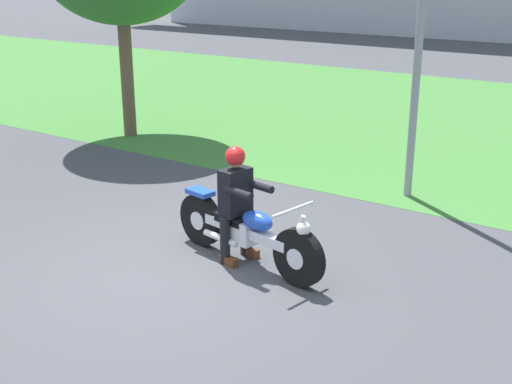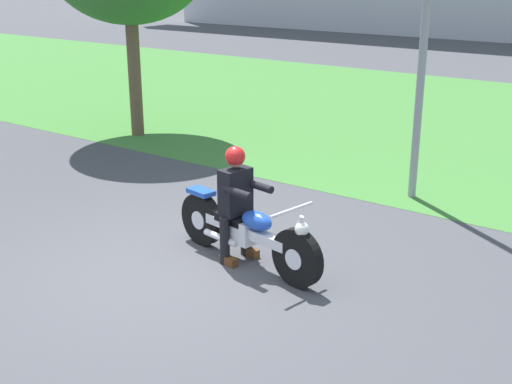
# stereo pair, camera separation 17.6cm
# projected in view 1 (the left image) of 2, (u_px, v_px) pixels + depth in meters

# --- Properties ---
(ground) EXTENTS (120.00, 120.00, 0.00)m
(ground) POSITION_uv_depth(u_px,v_px,m) (164.00, 275.00, 7.77)
(ground) COLOR #424247
(grass_verge) EXTENTS (60.00, 12.00, 0.01)m
(grass_verge) POSITION_uv_depth(u_px,v_px,m) (450.00, 121.00, 15.27)
(grass_verge) COLOR #3D7533
(grass_verge) RESTS_ON ground
(motorcycle_lead) EXTENTS (2.31, 0.73, 0.90)m
(motorcycle_lead) POSITION_uv_depth(u_px,v_px,m) (247.00, 232.00, 7.94)
(motorcycle_lead) COLOR black
(motorcycle_lead) RESTS_ON ground
(rider_lead) EXTENTS (0.60, 0.52, 1.42)m
(rider_lead) POSITION_uv_depth(u_px,v_px,m) (237.00, 195.00, 7.91)
(rider_lead) COLOR black
(rider_lead) RESTS_ON ground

